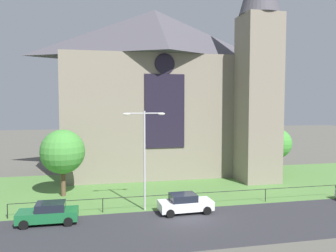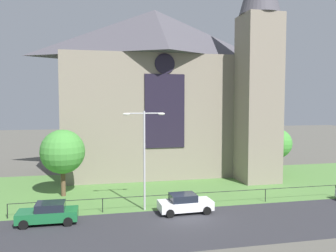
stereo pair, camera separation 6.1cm
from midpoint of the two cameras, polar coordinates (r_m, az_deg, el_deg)
name	(u,v)px [view 2 (the right image)]	position (r m, az deg, el deg)	size (l,w,h in m)	color
ground	(161,186)	(36.67, -1.17, -9.77)	(160.00, 160.00, 0.00)	#56544C
road_asphalt	(193,226)	(25.49, 4.24, -16.01)	(120.00, 8.00, 0.01)	#2D2D33
grass_verge	(165,191)	(34.77, -0.52, -10.53)	(120.00, 20.00, 0.01)	#517F3D
church_building	(162,89)	(43.35, -0.96, 6.04)	(23.20, 16.20, 26.00)	gray
iron_railing	(188,195)	(29.56, 3.38, -11.23)	(28.05, 0.07, 1.13)	black
tree_left_near	(63,152)	(33.56, -16.79, -4.05)	(4.07, 4.07, 6.18)	brown
tree_right_far	(277,144)	(44.59, 17.42, -2.78)	(3.60, 3.60, 5.45)	#423021
streetlamp_near	(144,147)	(27.89, -3.83, -3.45)	(3.37, 0.26, 8.00)	#B2B2B7
parked_car_green	(48,213)	(27.13, -18.90, -13.32)	(4.22, 2.07, 1.51)	#196033
parked_car_white	(185,203)	(28.09, 2.82, -12.51)	(4.26, 2.14, 1.51)	silver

